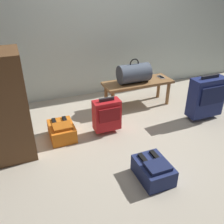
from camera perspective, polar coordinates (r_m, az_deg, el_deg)
The scene contains 9 objects.
ground_plane at distance 2.85m, azimuth 7.28°, elevation -7.10°, with size 6.60×6.60×0.00m, color #B2A893.
back_wall at distance 3.80m, azimuth -3.95°, elevation 24.70°, with size 6.00×0.10×2.80m, color silver.
bench at distance 3.53m, azimuth 6.05°, elevation 6.27°, with size 1.00×0.36×0.38m.
duffel_bag_slate at distance 3.43m, azimuth 5.15°, elevation 9.03°, with size 0.44×0.26×0.34m.
cell_phone at distance 3.71m, azimuth 11.36°, elevation 8.02°, with size 0.07×0.14×0.01m.
suitcase_upright_navy at distance 3.40m, azimuth 21.22°, elevation 3.34°, with size 0.46×0.21×0.61m.
suitcase_small_red at distance 2.89m, azimuth -1.20°, elevation -0.66°, with size 0.32×0.19×0.46m.
backpack_navy at distance 2.35m, azimuth 9.65°, elevation -13.24°, with size 0.28×0.38×0.21m.
backpack_orange at distance 2.92m, azimuth -11.65°, elevation -4.31°, with size 0.28×0.38×0.21m.
Camera 1 is at (-1.19, -2.00, 1.64)m, focal length 39.08 mm.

